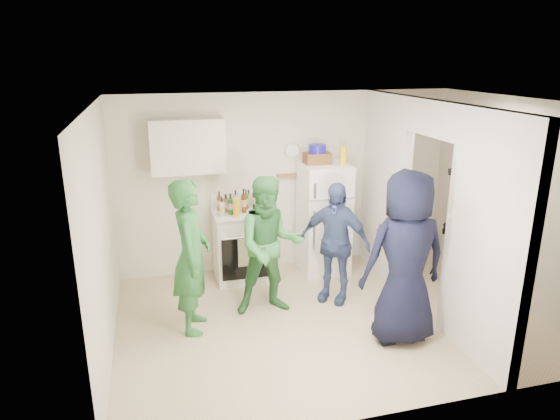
# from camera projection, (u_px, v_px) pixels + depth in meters

# --- Properties ---
(floor) EXTENTS (4.80, 4.80, 0.00)m
(floor) POSITION_uv_depth(u_px,v_px,m) (326.00, 318.00, 5.89)
(floor) COLOR #CBB68F
(floor) RESTS_ON ground
(wall_back) EXTENTS (4.80, 0.00, 4.80)m
(wall_back) POSITION_uv_depth(u_px,v_px,m) (288.00, 181.00, 7.09)
(wall_back) COLOR silver
(wall_back) RESTS_ON floor
(wall_front) EXTENTS (4.80, 0.00, 4.80)m
(wall_front) POSITION_uv_depth(u_px,v_px,m) (404.00, 282.00, 3.95)
(wall_front) COLOR silver
(wall_front) RESTS_ON floor
(wall_left) EXTENTS (0.00, 3.40, 3.40)m
(wall_left) POSITION_uv_depth(u_px,v_px,m) (101.00, 236.00, 4.94)
(wall_left) COLOR silver
(wall_left) RESTS_ON floor
(wall_right) EXTENTS (0.00, 3.40, 3.40)m
(wall_right) POSITION_uv_depth(u_px,v_px,m) (514.00, 202.00, 6.10)
(wall_right) COLOR silver
(wall_right) RESTS_ON floor
(ceiling) EXTENTS (4.80, 4.80, 0.00)m
(ceiling) POSITION_uv_depth(u_px,v_px,m) (333.00, 102.00, 5.15)
(ceiling) COLOR white
(ceiling) RESTS_ON wall_back
(partition_pier_back) EXTENTS (0.12, 1.20, 2.50)m
(partition_pier_back) POSITION_uv_depth(u_px,v_px,m) (384.00, 186.00, 6.83)
(partition_pier_back) COLOR silver
(partition_pier_back) RESTS_ON floor
(partition_pier_front) EXTENTS (0.12, 1.20, 2.50)m
(partition_pier_front) POSITION_uv_depth(u_px,v_px,m) (487.00, 242.00, 4.80)
(partition_pier_front) COLOR silver
(partition_pier_front) RESTS_ON floor
(partition_header) EXTENTS (0.12, 1.00, 0.40)m
(partition_header) POSITION_uv_depth(u_px,v_px,m) (435.00, 118.00, 5.50)
(partition_header) COLOR silver
(partition_header) RESTS_ON partition_pier_back
(stove) EXTENTS (0.81, 0.67, 0.96)m
(stove) POSITION_uv_depth(u_px,v_px,m) (243.00, 245.00, 6.84)
(stove) COLOR white
(stove) RESTS_ON floor
(upper_cabinet) EXTENTS (0.95, 0.34, 0.70)m
(upper_cabinet) POSITION_uv_depth(u_px,v_px,m) (187.00, 146.00, 6.40)
(upper_cabinet) COLOR silver
(upper_cabinet) RESTS_ON wall_back
(fridge) EXTENTS (0.64, 0.62, 1.55)m
(fridge) POSITION_uv_depth(u_px,v_px,m) (324.00, 218.00, 7.00)
(fridge) COLOR white
(fridge) RESTS_ON floor
(wicker_basket) EXTENTS (0.35, 0.25, 0.15)m
(wicker_basket) POSITION_uv_depth(u_px,v_px,m) (317.00, 158.00, 6.77)
(wicker_basket) COLOR brown
(wicker_basket) RESTS_ON fridge
(blue_bowl) EXTENTS (0.24, 0.24, 0.11)m
(blue_bowl) POSITION_uv_depth(u_px,v_px,m) (317.00, 149.00, 6.73)
(blue_bowl) COLOR #181592
(blue_bowl) RESTS_ON wicker_basket
(yellow_cup_stack_top) EXTENTS (0.09, 0.09, 0.25)m
(yellow_cup_stack_top) POSITION_uv_depth(u_px,v_px,m) (343.00, 155.00, 6.69)
(yellow_cup_stack_top) COLOR yellow
(yellow_cup_stack_top) RESTS_ON fridge
(wall_clock) EXTENTS (0.22, 0.02, 0.22)m
(wall_clock) POSITION_uv_depth(u_px,v_px,m) (292.00, 150.00, 6.95)
(wall_clock) COLOR white
(wall_clock) RESTS_ON wall_back
(spice_shelf) EXTENTS (0.35, 0.08, 0.03)m
(spice_shelf) POSITION_uv_depth(u_px,v_px,m) (289.00, 175.00, 7.01)
(spice_shelf) COLOR olive
(spice_shelf) RESTS_ON wall_back
(nook_window) EXTENTS (0.03, 0.70, 0.80)m
(nook_window) POSITION_uv_depth(u_px,v_px,m) (506.00, 166.00, 6.16)
(nook_window) COLOR black
(nook_window) RESTS_ON wall_right
(nook_window_frame) EXTENTS (0.04, 0.76, 0.86)m
(nook_window_frame) POSITION_uv_depth(u_px,v_px,m) (505.00, 166.00, 6.16)
(nook_window_frame) COLOR white
(nook_window_frame) RESTS_ON wall_right
(nook_valance) EXTENTS (0.04, 0.82, 0.18)m
(nook_valance) POSITION_uv_depth(u_px,v_px,m) (507.00, 138.00, 6.05)
(nook_valance) COLOR white
(nook_valance) RESTS_ON wall_right
(yellow_cup_stack_stove) EXTENTS (0.09, 0.09, 0.25)m
(yellow_cup_stack_stove) POSITION_uv_depth(u_px,v_px,m) (236.00, 208.00, 6.42)
(yellow_cup_stack_stove) COLOR yellow
(yellow_cup_stack_stove) RESTS_ON stove
(red_cup) EXTENTS (0.09, 0.09, 0.12)m
(red_cup) POSITION_uv_depth(u_px,v_px,m) (262.00, 210.00, 6.54)
(red_cup) COLOR #BB320C
(red_cup) RESTS_ON stove
(person_green_left) EXTENTS (0.53, 0.70, 1.74)m
(person_green_left) POSITION_uv_depth(u_px,v_px,m) (191.00, 257.00, 5.43)
(person_green_left) COLOR #2E7439
(person_green_left) RESTS_ON floor
(person_green_center) EXTENTS (0.84, 0.67, 1.67)m
(person_green_center) POSITION_uv_depth(u_px,v_px,m) (270.00, 246.00, 5.82)
(person_green_center) COLOR #3C863B
(person_green_center) RESTS_ON floor
(person_denim) EXTENTS (0.93, 0.86, 1.53)m
(person_denim) POSITION_uv_depth(u_px,v_px,m) (334.00, 243.00, 6.13)
(person_denim) COLOR #3B4A81
(person_denim) RESTS_ON floor
(person_navy) EXTENTS (0.93, 0.62, 1.88)m
(person_navy) POSITION_uv_depth(u_px,v_px,m) (405.00, 258.00, 5.20)
(person_navy) COLOR black
(person_navy) RESTS_ON floor
(person_nook) EXTENTS (0.84, 1.26, 1.81)m
(person_nook) POSITION_uv_depth(u_px,v_px,m) (469.00, 225.00, 6.34)
(person_nook) COLOR black
(person_nook) RESTS_ON floor
(bottle_a) EXTENTS (0.07, 0.07, 0.26)m
(bottle_a) POSITION_uv_depth(u_px,v_px,m) (219.00, 201.00, 6.69)
(bottle_a) COLOR brown
(bottle_a) RESTS_ON stove
(bottle_b) EXTENTS (0.07, 0.07, 0.28)m
(bottle_b) POSITION_uv_depth(u_px,v_px,m) (231.00, 204.00, 6.52)
(bottle_b) COLOR #1D5720
(bottle_b) RESTS_ON stove
(bottle_c) EXTENTS (0.07, 0.07, 0.25)m
(bottle_c) POSITION_uv_depth(u_px,v_px,m) (236.00, 199.00, 6.80)
(bottle_c) COLOR #A8ADB6
(bottle_c) RESTS_ON stove
(bottle_d) EXTENTS (0.07, 0.07, 0.33)m
(bottle_d) POSITION_uv_depth(u_px,v_px,m) (244.00, 201.00, 6.59)
(bottle_d) COLOR #5B3510
(bottle_d) RESTS_ON stove
(bottle_e) EXTENTS (0.07, 0.07, 0.25)m
(bottle_e) POSITION_uv_depth(u_px,v_px,m) (249.00, 199.00, 6.84)
(bottle_e) COLOR silver
(bottle_e) RESTS_ON stove
(bottle_f) EXTENTS (0.08, 0.08, 0.32)m
(bottle_f) POSITION_uv_depth(u_px,v_px,m) (255.00, 198.00, 6.72)
(bottle_f) COLOR #12321D
(bottle_f) RESTS_ON stove
(bottle_g) EXTENTS (0.06, 0.06, 0.24)m
(bottle_g) POSITION_uv_depth(u_px,v_px,m) (259.00, 199.00, 6.83)
(bottle_g) COLOR olive
(bottle_g) RESTS_ON stove
(bottle_h) EXTENTS (0.07, 0.07, 0.25)m
(bottle_h) POSITION_uv_depth(u_px,v_px,m) (222.00, 207.00, 6.45)
(bottle_h) COLOR silver
(bottle_h) RESTS_ON stove
(bottle_i) EXTENTS (0.06, 0.06, 0.27)m
(bottle_i) POSITION_uv_depth(u_px,v_px,m) (246.00, 199.00, 6.75)
(bottle_i) COLOR brown
(bottle_i) RESTS_ON stove
(bottle_j) EXTENTS (0.07, 0.07, 0.31)m
(bottle_j) POSITION_uv_depth(u_px,v_px,m) (268.00, 201.00, 6.62)
(bottle_j) COLOR #194B2A
(bottle_j) RESTS_ON stove
(bottle_k) EXTENTS (0.08, 0.08, 0.24)m
(bottle_k) POSITION_uv_depth(u_px,v_px,m) (226.00, 203.00, 6.64)
(bottle_k) COLOR brown
(bottle_k) RESTS_ON stove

